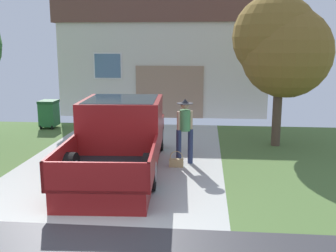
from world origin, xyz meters
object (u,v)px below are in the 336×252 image
person_with_hat (185,127)px  front_yard_tree (281,46)px  pickup_truck (122,136)px  house_with_garage (167,57)px  wheeled_trash_bin (49,113)px  handbag (176,162)px

person_with_hat → front_yard_tree: 4.12m
pickup_truck → house_with_garage: 9.71m
wheeled_trash_bin → handbag: bearing=-41.2°
pickup_truck → wheeled_trash_bin: 5.78m
wheeled_trash_bin → pickup_truck: bearing=-50.4°
person_with_hat → front_yard_tree: (2.72, 2.32, 2.03)m
pickup_truck → handbag: 1.54m
handbag → wheeled_trash_bin: bearing=138.8°
wheeled_trash_bin → front_yard_tree: bearing=-12.9°
handbag → front_yard_tree: (2.91, 2.62, 2.89)m
pickup_truck → front_yard_tree: 5.53m
pickup_truck → person_with_hat: 1.63m
person_with_hat → wheeled_trash_bin: size_ratio=1.65×
pickup_truck → house_with_garage: bearing=85.2°
handbag → wheeled_trash_bin: size_ratio=0.40×
person_with_hat → pickup_truck: bearing=-12.4°
handbag → front_yard_tree: size_ratio=0.09×
pickup_truck → person_with_hat: size_ratio=3.18×
house_with_garage → wheeled_trash_bin: size_ratio=8.95×
handbag → person_with_hat: bearing=57.8°
pickup_truck → house_with_garage: size_ratio=0.59×
handbag → house_with_garage: size_ratio=0.04×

